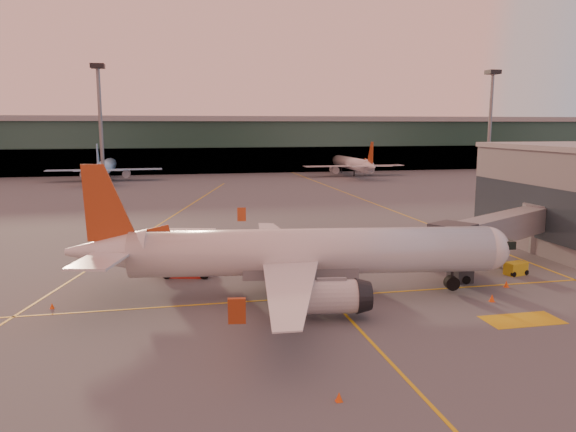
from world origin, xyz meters
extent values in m
plane|color=#4C4F54|center=(0.00, 0.00, 0.00)|extent=(600.00, 600.00, 0.00)
cube|color=gold|center=(0.00, 5.00, 0.01)|extent=(80.00, 0.25, 0.01)
cube|color=gold|center=(-10.00, 45.00, 0.01)|extent=(31.30, 115.98, 0.01)
cube|color=gold|center=(30.00, 70.00, 0.01)|extent=(0.25, 160.00, 0.01)
cube|color=gold|center=(5.00, -8.00, 0.01)|extent=(0.25, 30.00, 0.01)
cube|color=gold|center=(18.00, -4.00, 0.01)|extent=(6.00, 3.00, 0.01)
cube|color=#19382D|center=(0.00, 142.00, 8.00)|extent=(400.00, 18.00, 16.00)
cube|color=gray|center=(0.00, 142.00, 16.80)|extent=(400.00, 20.00, 1.60)
cube|color=black|center=(0.00, 133.50, 4.00)|extent=(400.00, 1.00, 8.00)
cube|color=#2D3D47|center=(33.05, 18.00, 5.00)|extent=(0.30, 21.60, 6.00)
cylinder|color=slate|center=(-20.00, 66.00, 12.50)|extent=(0.70, 0.70, 25.00)
cube|color=black|center=(-20.00, 66.00, 25.20)|extent=(2.40, 2.40, 0.80)
cube|color=slate|center=(-20.00, 66.00, 0.25)|extent=(1.60, 1.60, 0.50)
cylinder|color=slate|center=(55.00, 62.00, 12.50)|extent=(0.70, 0.70, 25.00)
cube|color=black|center=(55.00, 62.00, 25.20)|extent=(2.40, 2.40, 0.80)
cube|color=slate|center=(55.00, 62.00, 0.25)|extent=(1.60, 1.60, 0.50)
cylinder|color=silver|center=(3.67, 5.44, 4.02)|extent=(31.55, 8.25, 4.02)
sphere|color=silver|center=(19.17, 3.30, 4.02)|extent=(3.94, 3.94, 3.94)
cube|color=black|center=(20.30, 3.14, 4.52)|extent=(2.15, 2.83, 0.70)
cone|color=silver|center=(-13.72, 7.83, 4.32)|extent=(7.33, 4.72, 3.82)
cube|color=silver|center=(-13.81, 4.38, 4.42)|extent=(4.89, 7.13, 0.20)
cylinder|color=silver|center=(3.59, -0.72, 1.81)|extent=(4.52, 3.16, 2.61)
cylinder|color=black|center=(1.04, 3.16, 0.90)|extent=(1.98, 1.64, 1.81)
cylinder|color=black|center=(1.04, 3.16, 1.46)|extent=(0.36, 0.36, 1.10)
cube|color=silver|center=(-12.87, 11.18, 4.42)|extent=(3.26, 6.50, 0.20)
cylinder|color=silver|center=(5.26, 11.38, 1.81)|extent=(4.52, 3.16, 2.61)
cylinder|color=black|center=(1.76, 8.33, 0.90)|extent=(1.98, 1.64, 1.81)
cylinder|color=black|center=(1.76, 8.33, 1.46)|extent=(0.36, 0.36, 1.10)
cube|color=slate|center=(2.54, 5.59, 2.71)|extent=(10.27, 4.54, 1.61)
cylinder|color=black|center=(16.15, 3.72, 0.90)|extent=(1.36, 0.97, 1.27)
cube|color=slate|center=(25.44, 10.82, 4.32)|extent=(18.47, 12.58, 2.70)
cube|color=#2D3035|center=(17.37, 6.24, 4.32)|extent=(4.67, 4.67, 3.00)
cube|color=#2D3035|center=(18.87, 7.14, 1.20)|extent=(1.60, 2.40, 2.40)
cylinder|color=black|center=(18.87, 6.04, 0.40)|extent=(0.80, 0.40, 0.80)
cylinder|color=black|center=(18.87, 8.24, 0.40)|extent=(0.80, 0.40, 0.80)
cylinder|color=slate|center=(25.44, 10.82, 1.51)|extent=(0.50, 0.50, 3.02)
cylinder|color=slate|center=(34.00, 16.00, 4.32)|extent=(4.40, 4.40, 3.00)
cylinder|color=slate|center=(34.00, 16.00, 1.51)|extent=(2.40, 2.40, 3.02)
cube|color=#AD2318|center=(-6.78, 14.53, 0.77)|extent=(3.77, 3.17, 1.54)
cube|color=silver|center=(-7.08, 14.61, 3.17)|extent=(6.38, 3.91, 2.87)
cylinder|color=black|center=(-8.87, 13.78, 0.46)|extent=(0.98, 0.57, 0.92)
cylinder|color=black|center=(-5.29, 12.90, 0.46)|extent=(0.98, 0.57, 0.92)
cube|color=gold|center=(25.48, 8.00, 0.64)|extent=(2.36, 1.73, 1.28)
cylinder|color=black|center=(24.77, 7.28, 0.27)|extent=(0.58, 0.38, 0.53)
cylinder|color=black|center=(26.43, 7.68, 0.27)|extent=(0.58, 0.38, 0.53)
cube|color=black|center=(19.36, 12.08, 0.56)|extent=(3.85, 2.89, 1.11)
cube|color=gold|center=(19.36, 12.08, 1.31)|extent=(1.88, 2.00, 0.91)
cylinder|color=black|center=(17.94, 11.74, 0.35)|extent=(0.77, 0.53, 0.71)
cylinder|color=black|center=(20.22, 10.90, 0.35)|extent=(0.77, 0.53, 0.71)
cone|color=#FD510D|center=(22.00, 4.24, 0.31)|extent=(0.48, 0.48, 0.61)
cube|color=#FD510D|center=(22.00, 4.24, 0.02)|extent=(0.41, 0.41, 0.03)
cone|color=#FD510D|center=(-18.12, 6.51, 0.24)|extent=(0.38, 0.38, 0.48)
cube|color=#FD510D|center=(-18.12, 6.51, 0.01)|extent=(0.33, 0.33, 0.03)
cone|color=#FD510D|center=(0.29, -13.43, 0.27)|extent=(0.42, 0.42, 0.53)
cube|color=#FD510D|center=(0.29, -13.43, 0.01)|extent=(0.36, 0.36, 0.03)
cone|color=#FD510D|center=(1.29, 21.66, 0.25)|extent=(0.39, 0.39, 0.50)
cube|color=#FD510D|center=(1.29, 21.66, 0.01)|extent=(0.34, 0.34, 0.03)
cone|color=#FD510D|center=(18.27, 0.64, 0.32)|extent=(0.50, 0.50, 0.63)
cube|color=#FD510D|center=(18.27, 0.64, 0.02)|extent=(0.43, 0.43, 0.03)
camera|label=1|loc=(-8.42, -40.80, 14.92)|focal=35.00mm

